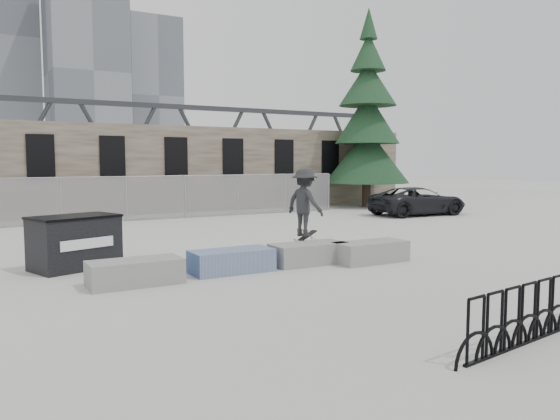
# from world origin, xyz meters

# --- Properties ---
(ground) EXTENTS (120.00, 120.00, 0.00)m
(ground) POSITION_xyz_m (0.00, 0.00, 0.00)
(ground) COLOR beige
(ground) RESTS_ON ground
(stone_wall) EXTENTS (36.00, 2.58, 4.50)m
(stone_wall) POSITION_xyz_m (0.00, 16.24, 2.26)
(stone_wall) COLOR brown
(stone_wall) RESTS_ON ground
(chainlink_fence) EXTENTS (22.06, 0.06, 2.02)m
(chainlink_fence) POSITION_xyz_m (-0.00, 12.50, 1.04)
(chainlink_fence) COLOR gray
(chainlink_fence) RESTS_ON ground
(planter_far_left) EXTENTS (2.00, 0.90, 0.55)m
(planter_far_left) POSITION_xyz_m (-3.04, -0.27, 0.30)
(planter_far_left) COLOR gray
(planter_far_left) RESTS_ON ground
(planter_center_left) EXTENTS (2.00, 0.90, 0.55)m
(planter_center_left) POSITION_xyz_m (-0.65, -0.08, 0.30)
(planter_center_left) COLOR #2F4E8E
(planter_center_left) RESTS_ON ground
(planter_center_right) EXTENTS (2.00, 0.90, 0.55)m
(planter_center_right) POSITION_xyz_m (1.54, -0.12, 0.30)
(planter_center_right) COLOR gray
(planter_center_right) RESTS_ON ground
(planter_offset) EXTENTS (2.00, 0.90, 0.55)m
(planter_offset) POSITION_xyz_m (3.13, -0.71, 0.30)
(planter_offset) COLOR gray
(planter_offset) RESTS_ON ground
(dumpster) EXTENTS (2.33, 1.84, 1.34)m
(dumpster) POSITION_xyz_m (-3.87, 2.28, 0.68)
(dumpster) COLOR black
(dumpster) RESTS_ON ground
(bike_rack) EXTENTS (4.46, 0.64, 0.90)m
(bike_rack) POSITION_xyz_m (1.42, -6.93, 0.44)
(bike_rack) COLOR black
(bike_rack) RESTS_ON ground
(spruce_tree) EXTENTS (4.96, 4.96, 11.50)m
(spruce_tree) POSITION_xyz_m (14.34, 13.43, 4.76)
(spruce_tree) COLOR #38281E
(spruce_tree) RESTS_ON ground
(truss_bridge) EXTENTS (70.00, 3.00, 9.80)m
(truss_bridge) POSITION_xyz_m (10.00, 55.00, 4.13)
(truss_bridge) COLOR #2D3033
(truss_bridge) RESTS_ON ground
(suv) EXTENTS (5.16, 2.64, 1.39)m
(suv) POSITION_xyz_m (13.34, 8.12, 0.70)
(suv) COLOR black
(suv) RESTS_ON ground
(skateboarder) EXTENTS (0.98, 1.34, 2.05)m
(skateboarder) POSITION_xyz_m (1.77, 0.43, 1.57)
(skateboarder) COLOR #252527
(skateboarder) RESTS_ON ground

